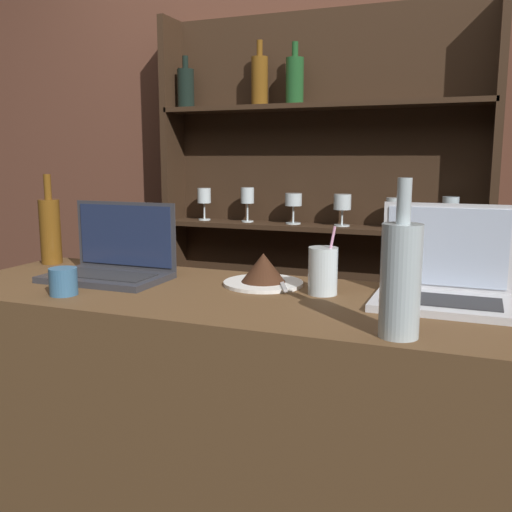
% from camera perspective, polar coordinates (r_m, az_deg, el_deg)
% --- Properties ---
extents(bar_counter, '(1.64, 0.57, 1.02)m').
position_cam_1_polar(bar_counter, '(1.70, -2.30, -20.63)').
color(bar_counter, brown).
rests_on(bar_counter, ground_plane).
extents(back_wall, '(7.00, 0.06, 2.70)m').
position_cam_1_polar(back_wall, '(2.49, 7.69, 9.27)').
color(back_wall, brown).
rests_on(back_wall, ground_plane).
extents(back_shelf, '(1.38, 0.18, 1.97)m').
position_cam_1_polar(back_shelf, '(2.45, 6.11, 1.77)').
color(back_shelf, '#332114').
rests_on(back_shelf, ground_plane).
extents(laptop_near, '(0.35, 0.22, 0.22)m').
position_cam_1_polar(laptop_near, '(1.75, -14.11, -0.56)').
color(laptop_near, '#333338').
rests_on(laptop_near, bar_counter).
extents(laptop_far, '(0.32, 0.23, 0.24)m').
position_cam_1_polar(laptop_far, '(1.48, 18.21, -2.49)').
color(laptop_far, silver).
rests_on(laptop_far, bar_counter).
extents(cake_plate, '(0.23, 0.23, 0.09)m').
position_cam_1_polar(cake_plate, '(1.60, 0.75, -1.62)').
color(cake_plate, white).
rests_on(cake_plate, bar_counter).
extents(water_glass, '(0.08, 0.08, 0.18)m').
position_cam_1_polar(water_glass, '(1.50, 6.71, -1.48)').
color(water_glass, silver).
rests_on(water_glass, bar_counter).
extents(wine_bottle_clear, '(0.08, 0.08, 0.32)m').
position_cam_1_polar(wine_bottle_clear, '(1.16, 14.27, -2.10)').
color(wine_bottle_clear, '#B2C1C6').
rests_on(wine_bottle_clear, bar_counter).
extents(wine_bottle_amber, '(0.07, 0.07, 0.30)m').
position_cam_1_polar(wine_bottle_amber, '(2.04, -19.89, 2.49)').
color(wine_bottle_amber, brown).
rests_on(wine_bottle_amber, bar_counter).
extents(coffee_cup, '(0.07, 0.07, 0.07)m').
position_cam_1_polar(coffee_cup, '(1.57, -18.71, -2.43)').
color(coffee_cup, '#38668C').
rests_on(coffee_cup, bar_counter).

